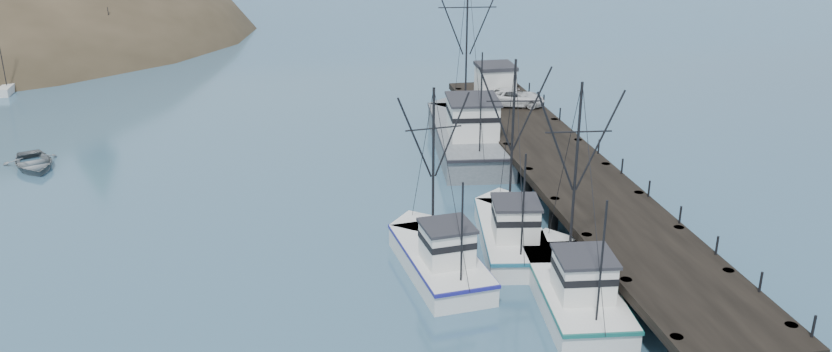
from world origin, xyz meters
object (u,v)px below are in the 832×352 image
Objects in this scene: trawler_far at (511,232)px; motorboat at (34,168)px; trawler_near at (573,286)px; pier at (567,171)px; work_vessel at (468,134)px; pier_shed at (495,81)px; trawler_mid at (438,257)px; pickup_truck at (514,97)px.

motorboat is (-29.78, 18.07, -0.82)m from trawler_far.
pier is at bearing 71.33° from trawler_near.
pier_shed is at bearing 60.11° from work_vessel.
trawler_mid is 0.62× the size of work_vessel.
trawler_near is at bearing -36.13° from trawler_mid.
trawler_near is at bearing -90.66° from work_vessel.
pier_shed is at bearing 76.95° from trawler_far.
trawler_mid reaches higher than motorboat.
pier is 13.93m from trawler_near.
trawler_near is 2.27× the size of pickup_truck.
trawler_far is at bearing -95.12° from work_vessel.
trawler_near is at bearing -108.67° from pier.
pier is 2.68× the size of work_vessel.
motorboat is at bearing 111.28° from pickup_truck.
work_vessel is at bearing 71.96° from trawler_mid.
trawler_near is at bearing -97.98° from pier_shed.
trawler_far reaches higher than pier_shed.
trawler_mid is at bearing -139.29° from pier.
pickup_truck is at bearing 87.62° from pier.
motorboat is at bearing 141.48° from trawler_near.
trawler_mid is 27.75m from pier_shed.
work_vessel reaches higher than pier_shed.
pickup_truck is (0.59, 14.15, 0.99)m from pier.
pier_shed reaches higher than motorboat.
trawler_near reaches higher than motorboat.
trawler_mid reaches higher than pickup_truck.
trawler_mid is at bearing 143.87° from trawler_near.
trawler_mid is at bearing -108.04° from work_vessel.
trawler_far is 16.62m from work_vessel.
pier_shed is (5.43, 23.41, 2.60)m from trawler_far.
trawler_far is at bearing -53.17° from motorboat.
trawler_far is 21.73m from pickup_truck.
pier is at bearing -165.31° from pickup_truck.
trawler_near is at bearing -173.38° from pickup_truck.
trawler_near reaches higher than trawler_far.
work_vessel is 6.51m from pickup_truck.
trawler_near is (-4.45, -13.18, -0.87)m from pier.
pier is 8.72m from trawler_far.
trawler_mid is 19.84m from work_vessel.
trawler_mid is (-5.88, 4.29, -0.00)m from trawler_near.
motorboat is at bearing -171.38° from pier_shed.
pier_shed is (4.21, 30.01, 2.60)m from trawler_near.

